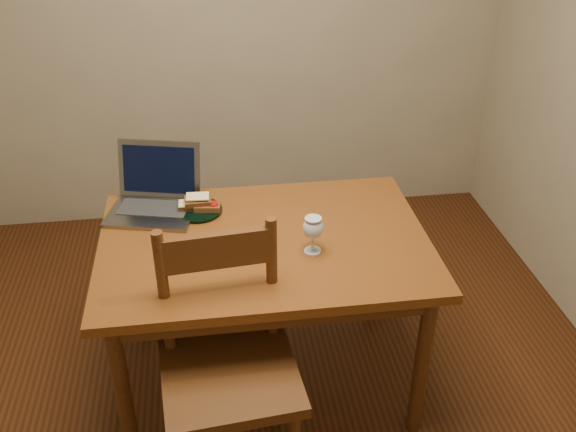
{
  "coord_description": "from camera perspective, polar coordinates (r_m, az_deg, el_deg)",
  "views": [
    {
      "loc": [
        -0.16,
        -2.03,
        2.14
      ],
      "look_at": [
        0.14,
        0.16,
        0.8
      ],
      "focal_mm": 40.0,
      "sensor_mm": 36.0,
      "label": 1
    }
  ],
  "objects": [
    {
      "name": "sandwich_cheese",
      "position": [
        2.74,
        -8.68,
        0.98
      ],
      "size": [
        0.1,
        0.07,
        0.03
      ],
      "primitive_type": null,
      "rotation": [
        0.0,
        0.0,
        -0.08
      ],
      "color": "#381E0C",
      "rests_on": "plate"
    },
    {
      "name": "chair",
      "position": [
        2.3,
        -5.35,
        -12.44
      ],
      "size": [
        0.51,
        0.49,
        0.51
      ],
      "rotation": [
        0.0,
        0.0,
        0.09
      ],
      "color": "#361E0B",
      "rests_on": "floor"
    },
    {
      "name": "sandwich_tomato",
      "position": [
        2.72,
        -7.18,
        0.91
      ],
      "size": [
        0.12,
        0.08,
        0.03
      ],
      "primitive_type": null,
      "rotation": [
        0.0,
        0.0,
        -0.14
      ],
      "color": "#381E0C",
      "rests_on": "plate"
    },
    {
      "name": "milk_glass",
      "position": [
        2.43,
        2.22,
        -1.68
      ],
      "size": [
        0.08,
        0.08,
        0.15
      ],
      "primitive_type": null,
      "color": "white",
      "rests_on": "table"
    },
    {
      "name": "back_wall",
      "position": [
        3.73,
        -5.55,
        18.17
      ],
      "size": [
        3.2,
        0.02,
        2.6
      ],
      "primitive_type": "cube",
      "color": "gray",
      "rests_on": "floor"
    },
    {
      "name": "laptop",
      "position": [
        2.79,
        -11.72,
        2.09
      ],
      "size": [
        0.42,
        0.4,
        0.26
      ],
      "rotation": [
        0.0,
        0.0,
        -0.24
      ],
      "color": "slate",
      "rests_on": "table"
    },
    {
      "name": "table",
      "position": [
        2.59,
        -2.08,
        -3.68
      ],
      "size": [
        1.3,
        0.9,
        0.74
      ],
      "color": "#47290B",
      "rests_on": "floor"
    },
    {
      "name": "plate",
      "position": [
        2.74,
        -7.95,
        0.49
      ],
      "size": [
        0.2,
        0.2,
        0.02
      ],
      "primitive_type": "cylinder",
      "color": "black",
      "rests_on": "table"
    },
    {
      "name": "sandwich_top",
      "position": [
        2.72,
        -8.02,
        1.42
      ],
      "size": [
        0.11,
        0.07,
        0.03
      ],
      "primitive_type": null,
      "rotation": [
        0.0,
        0.0,
        0.02
      ],
      "color": "#381E0C",
      "rests_on": "plate"
    },
    {
      "name": "floor",
      "position": [
        2.95,
        -2.45,
        -15.37
      ],
      "size": [
        3.2,
        3.2,
        0.02
      ],
      "primitive_type": "cube",
      "color": "black",
      "rests_on": "ground"
    }
  ]
}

